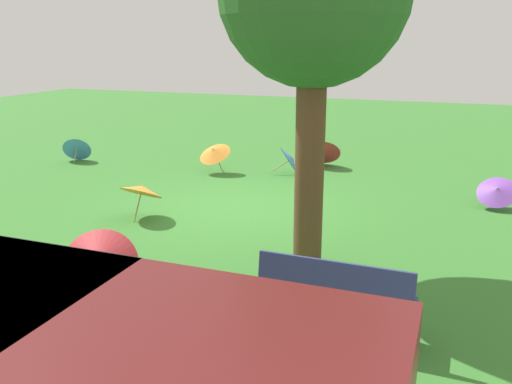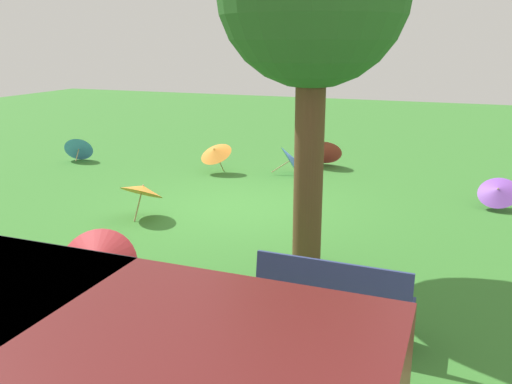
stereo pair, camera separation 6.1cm
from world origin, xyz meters
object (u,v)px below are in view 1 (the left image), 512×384
(park_bench, at_px, (336,297))
(parasol_purple_1, at_px, (497,190))
(parasol_orange_1, at_px, (142,190))
(parasol_blue_1, at_px, (77,148))
(parasol_blue_0, at_px, (291,159))
(parasol_red_1, at_px, (323,150))
(parasol_orange_0, at_px, (214,152))
(parasol_red_0, at_px, (97,265))

(park_bench, xyz_separation_m, parasol_purple_1, (-1.78, -5.52, -0.11))
(parasol_orange_1, relative_size, parasol_blue_1, 0.99)
(parasol_orange_1, bearing_deg, parasol_blue_0, -109.90)
(parasol_red_1, bearing_deg, parasol_orange_0, 37.32)
(parasol_purple_1, bearing_deg, parasol_red_1, -31.29)
(park_bench, distance_m, parasol_orange_1, 4.88)
(parasol_orange_0, relative_size, parasol_red_1, 0.90)
(parasol_blue_0, bearing_deg, parasol_orange_0, 18.23)
(park_bench, relative_size, parasol_red_0, 1.39)
(parasol_red_0, relative_size, parasol_red_1, 1.15)
(parasol_red_1, distance_m, parasol_blue_0, 1.20)
(parasol_red_0, height_order, parasol_blue_1, parasol_red_0)
(park_bench, height_order, parasol_red_0, park_bench)
(parasol_red_0, distance_m, parasol_orange_1, 3.13)
(parasol_orange_0, bearing_deg, park_bench, 124.53)
(parasol_red_1, distance_m, parasol_orange_1, 5.48)
(parasol_purple_1, height_order, parasol_blue_1, parasol_blue_1)
(park_bench, bearing_deg, parasol_red_0, 3.03)
(parasol_blue_1, bearing_deg, parasol_orange_1, 139.82)
(parasol_orange_1, distance_m, parasol_purple_1, 6.45)
(parasol_red_0, distance_m, parasol_blue_1, 8.30)
(parasol_orange_0, xyz_separation_m, parasol_red_0, (-1.43, 6.37, -0.07))
(parasol_orange_1, bearing_deg, park_bench, 145.80)
(park_bench, bearing_deg, parasol_purple_1, -107.87)
(parasol_orange_0, height_order, parasol_purple_1, parasol_orange_0)
(parasol_red_1, relative_size, parasol_blue_1, 1.18)
(parasol_red_1, bearing_deg, parasol_orange_1, 69.31)
(parasol_red_0, xyz_separation_m, parasol_blue_1, (5.31, -6.37, -0.11))
(parasol_red_0, xyz_separation_m, parasol_purple_1, (-4.62, -5.67, -0.09))
(park_bench, xyz_separation_m, parasol_orange_1, (4.04, -2.74, 0.06))
(parasol_red_1, relative_size, parasol_orange_1, 1.19)
(parasol_red_0, bearing_deg, parasol_blue_1, -50.20)
(parasol_orange_0, bearing_deg, parasol_blue_0, -161.77)
(park_bench, bearing_deg, parasol_red_1, -75.06)
(parasol_orange_0, relative_size, parasol_blue_0, 1.00)
(parasol_blue_0, bearing_deg, parasol_purple_1, 163.89)
(park_bench, distance_m, parasol_red_0, 2.85)
(parasol_red_0, bearing_deg, parasol_orange_1, -67.61)
(parasol_orange_0, height_order, parasol_red_1, parasol_red_1)
(parasol_orange_0, distance_m, parasol_red_0, 6.53)
(parasol_red_1, height_order, parasol_purple_1, parasol_red_1)
(park_bench, distance_m, parasol_blue_1, 10.26)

